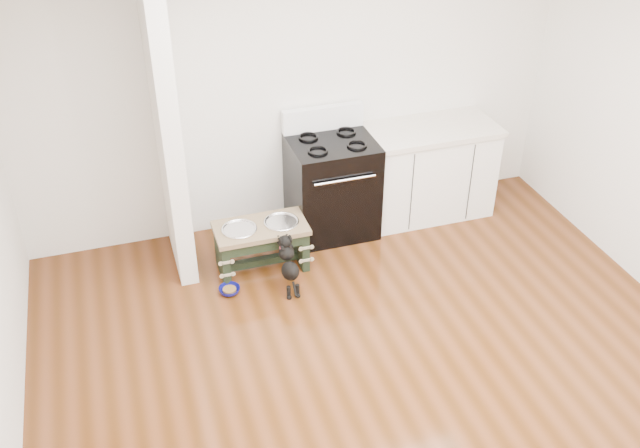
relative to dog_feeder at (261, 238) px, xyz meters
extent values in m
plane|color=#46240C|center=(0.53, -1.75, -0.31)|extent=(5.00, 5.00, 0.00)
plane|color=silver|center=(0.53, 0.75, 1.04)|extent=(5.00, 0.00, 5.00)
plane|color=white|center=(0.53, -1.75, 2.39)|extent=(5.00, 5.00, 0.00)
cube|color=silver|center=(-0.65, 0.35, 1.04)|extent=(0.15, 0.80, 2.70)
cube|color=black|center=(0.78, 0.41, 0.15)|extent=(0.76, 0.65, 0.92)
cube|color=black|center=(0.78, 0.10, 0.09)|extent=(0.58, 0.02, 0.50)
cylinder|color=silver|center=(0.78, 0.06, 0.41)|extent=(0.56, 0.02, 0.02)
cube|color=white|center=(0.78, 0.68, 0.72)|extent=(0.76, 0.08, 0.22)
torus|color=black|center=(0.60, 0.27, 0.62)|extent=(0.18, 0.18, 0.02)
torus|color=black|center=(0.96, 0.27, 0.62)|extent=(0.18, 0.18, 0.02)
torus|color=black|center=(0.60, 0.55, 0.62)|extent=(0.18, 0.18, 0.02)
torus|color=black|center=(0.96, 0.55, 0.62)|extent=(0.18, 0.18, 0.02)
cube|color=white|center=(1.76, 0.43, 0.12)|extent=(1.20, 0.60, 0.86)
cube|color=beige|center=(1.76, 0.43, 0.58)|extent=(1.24, 0.64, 0.05)
cube|color=black|center=(1.76, 0.17, -0.26)|extent=(1.20, 0.06, 0.10)
cube|color=black|center=(-0.35, 0.01, -0.11)|extent=(0.07, 0.38, 0.39)
cube|color=black|center=(0.35, 0.01, -0.11)|extent=(0.07, 0.38, 0.39)
cube|color=black|center=(0.00, -0.17, 0.03)|extent=(0.63, 0.03, 0.10)
cube|color=black|center=(0.00, 0.01, -0.24)|extent=(0.63, 0.07, 0.07)
cube|color=brown|center=(0.00, 0.01, 0.10)|extent=(0.79, 0.42, 0.04)
cylinder|color=silver|center=(-0.18, 0.01, 0.11)|extent=(0.27, 0.27, 0.05)
cylinder|color=silver|center=(0.18, 0.01, 0.11)|extent=(0.27, 0.27, 0.05)
torus|color=silver|center=(-0.18, 0.01, 0.13)|extent=(0.31, 0.31, 0.02)
torus|color=silver|center=(0.18, 0.01, 0.13)|extent=(0.31, 0.31, 0.02)
cylinder|color=black|center=(0.10, -0.48, -0.25)|extent=(0.03, 0.03, 0.12)
cylinder|color=black|center=(0.18, -0.48, -0.25)|extent=(0.03, 0.03, 0.12)
sphere|color=black|center=(0.10, -0.49, -0.30)|extent=(0.04, 0.04, 0.04)
sphere|color=black|center=(0.18, -0.49, -0.30)|extent=(0.04, 0.04, 0.04)
ellipsoid|color=black|center=(0.14, -0.41, -0.09)|extent=(0.14, 0.32, 0.29)
sphere|color=black|center=(0.14, -0.30, 0.02)|extent=(0.13, 0.13, 0.13)
sphere|color=black|center=(0.14, -0.26, 0.11)|extent=(0.11, 0.11, 0.11)
sphere|color=black|center=(0.10, -0.19, 0.11)|extent=(0.04, 0.04, 0.04)
sphere|color=black|center=(0.18, -0.19, 0.11)|extent=(0.04, 0.04, 0.04)
cylinder|color=black|center=(0.14, -0.53, -0.18)|extent=(0.02, 0.09, 0.10)
torus|color=#E54356|center=(0.14, -0.28, 0.06)|extent=(0.11, 0.07, 0.10)
imported|color=#0D0E61|center=(-0.35, -0.27, -0.28)|extent=(0.22, 0.22, 0.06)
cylinder|color=brown|center=(-0.35, -0.27, -0.28)|extent=(0.11, 0.11, 0.02)
camera|label=1|loc=(-1.06, -4.97, 3.47)|focal=40.00mm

